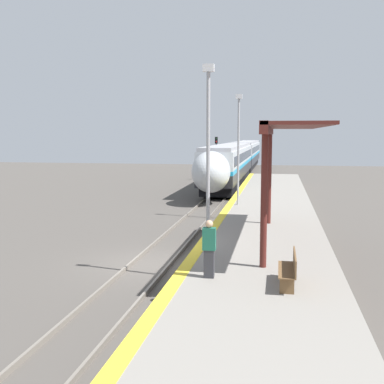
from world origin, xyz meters
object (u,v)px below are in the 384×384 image
at_px(train, 239,157).
at_px(railway_signal, 216,154).
at_px(lamppost_mid, 238,143).
at_px(person_waiting, 209,248).
at_px(platform_bench, 290,268).
at_px(lamppost_near, 208,149).

distance_m(train, railway_signal, 5.58).
xyz_separation_m(train, lamppost_mid, (2.34, -28.61, 2.14)).
distance_m(person_waiting, lamppost_mid, 14.43).
height_order(platform_bench, person_waiting, person_waiting).
height_order(train, lamppost_mid, lamppost_mid).
xyz_separation_m(lamppost_near, lamppost_mid, (0.00, 11.67, 0.00)).
xyz_separation_m(railway_signal, lamppost_near, (4.28, -35.09, 1.57)).
xyz_separation_m(person_waiting, lamppost_mid, (-0.41, 14.18, 2.65)).
relative_size(train, lamppost_mid, 8.06).
height_order(person_waiting, railway_signal, railway_signal).
bearing_deg(lamppost_mid, person_waiting, -88.35).
relative_size(person_waiting, lamppost_near, 0.26).
bearing_deg(lamppost_near, lamppost_mid, 90.00).
relative_size(train, platform_bench, 29.41).
distance_m(person_waiting, lamppost_near, 3.67).
bearing_deg(train, platform_bench, -83.47).
bearing_deg(lamppost_near, railway_signal, 96.96).
bearing_deg(railway_signal, person_waiting, -82.89).
distance_m(railway_signal, lamppost_near, 35.39).
bearing_deg(person_waiting, platform_bench, -9.89).
xyz_separation_m(train, railway_signal, (-1.95, -5.20, 0.57)).
height_order(railway_signal, lamppost_near, lamppost_near).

